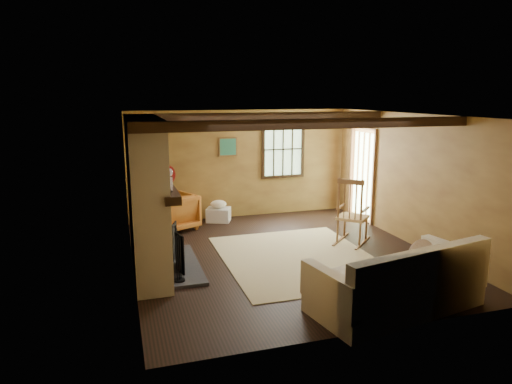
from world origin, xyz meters
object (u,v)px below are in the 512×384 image
object	(u,v)px
sofa	(399,285)
armchair	(174,212)
rocking_chair	(352,216)
laundry_basket	(219,215)
fireplace	(148,202)

from	to	relation	value
sofa	armchair	bearing A→B (deg)	106.43
sofa	armchair	size ratio (longest dim) A/B	2.98
rocking_chair	armchair	distance (m)	3.57
sofa	laundry_basket	xyz separation A→B (m)	(-1.32, 4.78, -0.18)
fireplace	armchair	distance (m)	2.32
sofa	fireplace	bearing A→B (deg)	130.51
laundry_basket	armchair	distance (m)	1.07
fireplace	laundry_basket	distance (m)	3.09
sofa	laundry_basket	distance (m)	4.96
rocking_chair	laundry_basket	xyz separation A→B (m)	(-2.06, 2.16, -0.38)
laundry_basket	armchair	world-z (taller)	armchair
rocking_chair	sofa	distance (m)	2.73
armchair	fireplace	bearing A→B (deg)	47.91
armchair	sofa	bearing A→B (deg)	92.13
sofa	armchair	xyz separation A→B (m)	(-2.32, 4.45, 0.04)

